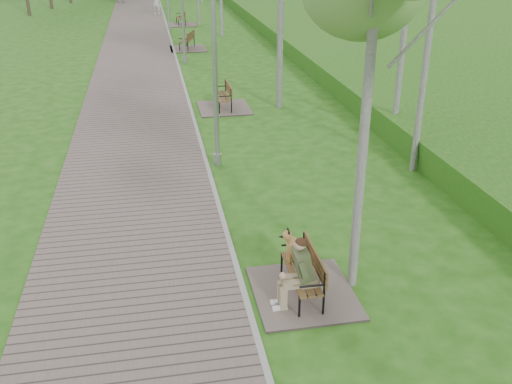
% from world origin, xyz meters
% --- Properties ---
extents(ground, '(120.00, 120.00, 0.00)m').
position_xyz_m(ground, '(0.00, 0.00, 0.00)').
color(ground, '#225611').
rests_on(ground, ground).
extents(walkway, '(3.50, 67.00, 0.04)m').
position_xyz_m(walkway, '(-1.75, 21.50, 0.02)').
color(walkway, '#6F605A').
rests_on(walkway, ground).
extents(kerb, '(0.10, 67.00, 0.05)m').
position_xyz_m(kerb, '(0.00, 21.50, 0.03)').
color(kerb, '#999993').
rests_on(kerb, ground).
extents(embankment, '(14.00, 70.00, 1.60)m').
position_xyz_m(embankment, '(12.00, 20.00, 0.00)').
color(embankment, '#4A8E2B').
rests_on(embankment, ground).
extents(bench_main, '(1.59, 1.77, 1.39)m').
position_xyz_m(bench_main, '(0.86, 0.86, 0.38)').
color(bench_main, '#6F605A').
rests_on(bench_main, ground).
extents(bench_second, '(1.65, 1.83, 1.01)m').
position_xyz_m(bench_second, '(1.04, 11.50, 0.19)').
color(bench_second, '#6F605A').
rests_on(bench_second, ground).
extents(bench_third, '(1.72, 1.91, 1.06)m').
position_xyz_m(bench_third, '(0.67, 21.95, 0.19)').
color(bench_third, '#6F605A').
rests_on(bench_third, ground).
extents(bench_far, '(1.74, 1.93, 1.07)m').
position_xyz_m(bench_far, '(0.89, 29.81, 0.20)').
color(bench_far, '#6F605A').
rests_on(bench_far, ground).
extents(lamp_post_near, '(0.20, 0.20, 5.20)m').
position_xyz_m(lamp_post_near, '(0.27, 6.64, 2.43)').
color(lamp_post_near, '#9C9EA3').
rests_on(lamp_post_near, ground).
extents(lamp_post_second, '(0.19, 0.19, 4.98)m').
position_xyz_m(lamp_post_second, '(0.33, 18.69, 2.33)').
color(lamp_post_second, '#9C9EA3').
rests_on(lamp_post_second, ground).
extents(pedestrian_near, '(0.71, 0.60, 1.66)m').
position_xyz_m(pedestrian_near, '(-0.43, 34.67, 0.83)').
color(pedestrian_near, silver).
rests_on(pedestrian_near, ground).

